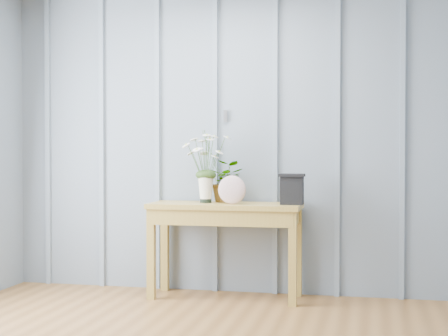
% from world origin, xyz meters
% --- Properties ---
extents(room_shell, '(4.00, 4.50, 2.50)m').
position_xyz_m(room_shell, '(-0.00, 0.92, 1.99)').
color(room_shell, gray).
rests_on(room_shell, ground).
extents(sideboard, '(1.20, 0.45, 0.75)m').
position_xyz_m(sideboard, '(-0.11, 1.99, 0.64)').
color(sideboard, '#A38436').
rests_on(sideboard, ground).
extents(daisy_vase, '(0.41, 0.31, 0.58)m').
position_xyz_m(daisy_vase, '(-0.27, 2.01, 1.11)').
color(daisy_vase, black).
rests_on(daisy_vase, sideboard).
extents(spider_plant, '(0.32, 0.28, 0.34)m').
position_xyz_m(spider_plant, '(-0.14, 2.13, 0.92)').
color(spider_plant, '#223D16').
rests_on(spider_plant, sideboard).
extents(felt_disc_vessel, '(0.23, 0.08, 0.22)m').
position_xyz_m(felt_disc_vessel, '(-0.04, 1.91, 0.86)').
color(felt_disc_vessel, '#93586B').
rests_on(felt_disc_vessel, sideboard).
extents(carved_box, '(0.20, 0.15, 0.24)m').
position_xyz_m(carved_box, '(0.42, 1.98, 0.87)').
color(carved_box, black).
rests_on(carved_box, sideboard).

